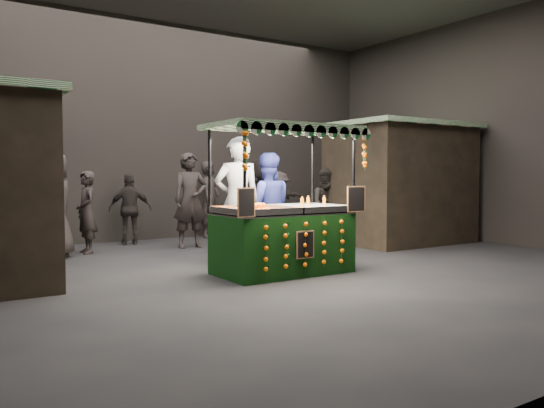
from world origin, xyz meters
TOP-DOWN VIEW (x-y plane):
  - ground at (0.00, 0.00)m, footprint 12.00×12.00m
  - market_hall at (0.00, 0.00)m, footprint 12.10×10.10m
  - neighbour_stall_right at (4.40, 1.50)m, footprint 3.00×2.20m
  - juice_stall at (0.09, -0.28)m, footprint 2.28×1.34m
  - vendor_grey at (-0.13, 0.75)m, footprint 0.86×0.67m
  - vendor_blue at (0.51, 0.86)m, footprint 1.11×1.01m
  - shopper_0 at (0.17, 3.21)m, footprint 0.74×0.52m
  - shopper_1 at (3.00, 2.28)m, footprint 0.99×0.92m
  - shopper_2 at (-0.70, 4.35)m, footprint 0.95×0.59m
  - shopper_3 at (2.43, 3.34)m, footprint 1.14×1.09m
  - shopper_4 at (-2.47, 3.17)m, footprint 1.08×1.08m
  - shopper_5 at (2.22, 3.66)m, footprint 1.34×1.79m
  - shopper_6 at (-1.83, 3.50)m, footprint 0.40×0.58m
  - shopper_7 at (1.32, 4.60)m, footprint 0.78×0.76m

SIDE VIEW (x-z plane):
  - ground at x=0.00m, z-range 0.00..0.00m
  - juice_stall at x=0.09m, z-range -0.42..1.79m
  - shopper_2 at x=-0.70m, z-range 0.00..1.51m
  - shopper_6 at x=-1.83m, z-range 0.00..1.56m
  - shopper_3 at x=2.43m, z-range 0.00..1.56m
  - shopper_1 at x=3.00m, z-range 0.00..1.62m
  - shopper_7 at x=1.32m, z-range 0.00..1.80m
  - vendor_blue at x=0.51m, z-range 0.00..1.85m
  - shopper_5 at x=2.22m, z-range 0.00..1.88m
  - shopper_4 at x=-2.47m, z-range 0.00..1.89m
  - shopper_0 at x=0.17m, z-range 0.00..1.93m
  - vendor_grey at x=-0.13m, z-range 0.00..2.09m
  - neighbour_stall_right at x=4.40m, z-range 0.01..2.61m
  - market_hall at x=0.00m, z-range 0.86..5.91m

